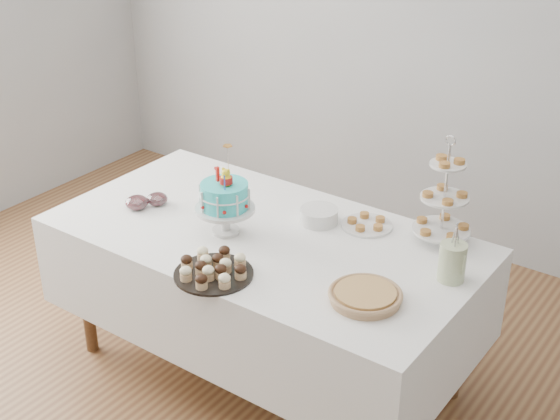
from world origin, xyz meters
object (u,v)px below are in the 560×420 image
Objects in this scene: plate_stack at (319,216)px; tiered_stand at (444,198)px; pastry_plate at (367,224)px; birthday_cake at (225,210)px; jam_bowl_b at (157,199)px; pie at (365,295)px; jam_bowl_a at (137,203)px; utensil_pitcher at (452,261)px; cupcake_tray at (213,268)px; table at (264,277)px.

tiered_stand is at bearing 17.72° from plate_stack.
plate_stack is 0.22m from pastry_plate.
birthday_cake is 0.45m from jam_bowl_b.
jam_bowl_b is at bearing -157.83° from plate_stack.
pie is 1.27m from jam_bowl_a.
plate_stack reaches higher than pie.
pastry_plate is at bearing -166.83° from tiered_stand.
plate_stack is (0.29, 0.32, -0.08)m from birthday_cake.
utensil_pitcher is at bearing -8.43° from plate_stack.
cupcake_tray is at bearing -127.78° from tiered_stand.
pie is 1.65× the size of plate_stack.
pastry_plate is at bearing 26.04° from jam_bowl_a.
pastry_plate is (0.29, 0.72, -0.02)m from cupcake_tray.
tiered_stand is 4.49× the size of jam_bowl_a.
birthday_cake is 0.37m from cupcake_tray.
table is at bearing 53.67° from birthday_cake.
pie is 0.58× the size of tiered_stand.
tiered_stand reaches higher than jam_bowl_b.
birthday_cake is at bearing 121.41° from cupcake_tray.
tiered_stand is at bearing 52.22° from cupcake_tray.
pie is 2.89× the size of jam_bowl_b.
cupcake_tray is 1.40× the size of pastry_plate.
pastry_plate is (0.20, 0.09, -0.02)m from plate_stack.
jam_bowl_a is at bearing -151.38° from birthday_cake.
jam_bowl_b is at bearing -156.30° from utensil_pitcher.
jam_bowl_a is (-0.77, -0.38, -0.00)m from plate_stack.
birthday_cake is 1.26× the size of cupcake_tray.
utensil_pitcher reaches higher than jam_bowl_b.
plate_stack is at bearing 81.38° from cupcake_tray.
cupcake_tray reaches higher than pastry_plate.
birthday_cake is at bearing 171.53° from pie.
table is 0.89m from tiered_stand.
cupcake_tray is at bearing -28.05° from jam_bowl_b.
jam_bowl_a is at bearing -153.96° from pastry_plate.
jam_bowl_b reaches higher than table.
jam_bowl_a is (-0.49, -0.06, -0.08)m from birthday_cake.
tiered_stand is at bearing 87.47° from pie.
table is 5.90× the size of cupcake_tray.
utensil_pitcher is at bearing 33.96° from birthday_cake.
tiered_stand is at bearing 13.17° from pastry_plate.
birthday_cake is 0.83× the size of tiered_stand.
cupcake_tray is at bearing -37.19° from birthday_cake.
utensil_pitcher reaches higher than plate_stack.
tiered_stand is (0.03, 0.61, 0.18)m from pie.
table is at bearing 13.52° from jam_bowl_a.
tiered_stand is 0.34m from utensil_pitcher.
jam_bowl_b reaches higher than pie.
tiered_stand reaches higher than utensil_pitcher.
utensil_pitcher is at bearing 33.73° from cupcake_tray.
utensil_pitcher reaches higher than jam_bowl_a.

